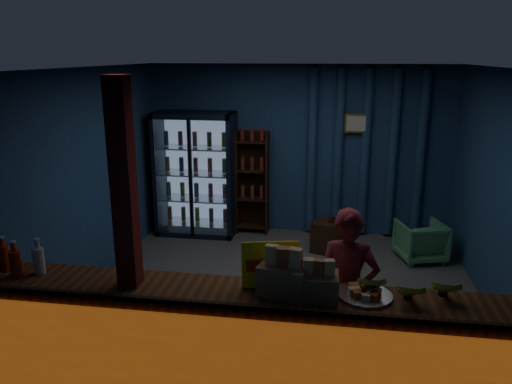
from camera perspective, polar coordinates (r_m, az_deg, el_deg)
ground at (r=6.06m, az=3.10°, el=-11.39°), size 4.60×4.60×0.00m
room_walls at (r=5.53m, az=3.33°, el=3.26°), size 4.60×4.60×4.60m
counter at (r=4.18m, az=0.36°, el=-17.34°), size 4.40×0.57×0.99m
support_post at (r=4.08m, az=-14.41°, el=-5.70°), size 0.16×0.16×2.60m
beverage_cooler at (r=7.80m, az=-6.73°, el=2.03°), size 1.20×0.62×1.90m
bottle_shelf at (r=7.78m, az=-0.38°, el=1.06°), size 0.50×0.28×1.60m
curtain_folds at (r=7.67m, az=12.39°, el=4.35°), size 1.74×0.14×2.50m
framed_picture at (r=7.55m, az=11.46°, el=7.69°), size 0.36×0.04×0.28m
shopkeeper at (r=4.48m, az=10.32°, el=-11.23°), size 0.58×0.42×1.49m
green_chair at (r=7.21m, az=18.29°, el=-5.34°), size 0.72×0.73×0.54m
side_table at (r=7.19m, az=8.55°, el=-5.13°), size 0.58×0.50×0.54m
yellow_sign at (r=3.99m, az=1.69°, el=-8.29°), size 0.47×0.19×0.37m
soda_bottles at (r=4.67m, az=-25.44°, el=-6.97°), size 0.42×0.18×0.31m
snack_box_left at (r=3.90m, az=3.30°, el=-9.59°), size 0.43×0.39×0.39m
snack_box_centre at (r=3.86m, az=7.12°, el=-10.42°), size 0.31×0.26×0.32m
pastry_tray at (r=3.98m, az=12.37°, el=-11.30°), size 0.42×0.42×0.07m
banana_bunches at (r=4.02m, az=16.97°, el=-10.34°), size 0.79×0.30×0.17m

